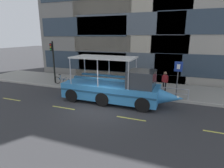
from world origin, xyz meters
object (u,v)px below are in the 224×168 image
(parking_sign, at_px, (178,73))
(pedestrian_mid_left, at_px, (133,78))
(pedestrian_near_bow, at_px, (165,80))
(leaned_bicycle, at_px, (62,80))
(traffic_light_pole, at_px, (53,58))
(duck_tour_boat, at_px, (117,88))

(parking_sign, bearing_deg, pedestrian_mid_left, 164.20)
(parking_sign, bearing_deg, pedestrian_near_bow, 140.74)
(leaned_bicycle, height_order, pedestrian_mid_left, pedestrian_mid_left)
(leaned_bicycle, relative_size, pedestrian_near_bow, 0.99)
(leaned_bicycle, bearing_deg, pedestrian_mid_left, 8.81)
(traffic_light_pole, bearing_deg, duck_tour_boat, -18.48)
(traffic_light_pole, xyz_separation_m, duck_tour_boat, (7.50, -2.51, -1.61))
(leaned_bicycle, distance_m, pedestrian_near_bow, 9.69)
(parking_sign, bearing_deg, duck_tour_boat, -149.78)
(pedestrian_near_bow, height_order, pedestrian_mid_left, pedestrian_near_bow)
(duck_tour_boat, relative_size, pedestrian_near_bow, 5.00)
(parking_sign, distance_m, leaned_bicycle, 10.72)
(parking_sign, distance_m, pedestrian_near_bow, 1.50)
(traffic_light_pole, bearing_deg, pedestrian_near_bow, 3.56)
(duck_tour_boat, distance_m, pedestrian_near_bow, 4.41)
(leaned_bicycle, distance_m, pedestrian_mid_left, 6.95)
(leaned_bicycle, relative_size, duck_tour_boat, 0.20)
(traffic_light_pole, xyz_separation_m, parking_sign, (11.56, -0.15, -0.63))
(parking_sign, relative_size, duck_tour_boat, 0.31)
(traffic_light_pole, distance_m, pedestrian_near_bow, 10.69)
(leaned_bicycle, bearing_deg, duck_tour_boat, -19.85)
(pedestrian_near_bow, bearing_deg, traffic_light_pole, -176.44)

